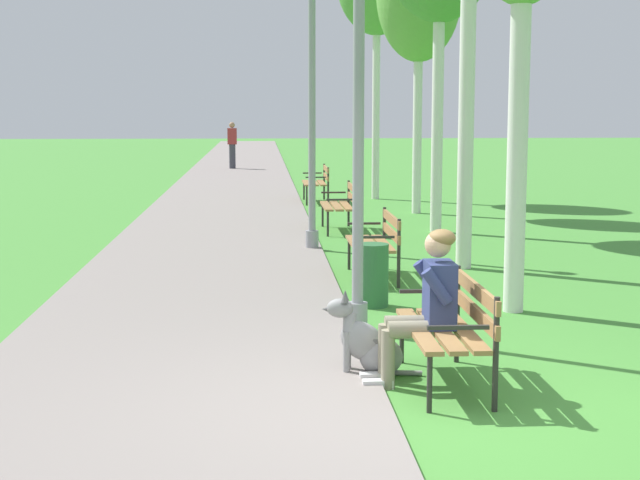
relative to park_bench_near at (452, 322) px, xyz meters
The scene contains 12 objects.
ground_plane 1.02m from the park_bench_near, 119.72° to the right, with size 120.00×120.00×0.00m, color #478E38.
paved_path 23.35m from the park_bench_near, 95.50° to the left, with size 3.35×60.00×0.04m, color gray.
park_bench_near is the anchor object (origin of this frame).
park_bench_mid 4.85m from the park_bench_near, 90.14° to the left, with size 0.55×1.50×0.85m.
park_bench_far 9.60m from the park_bench_near, 90.38° to the left, with size 0.55×1.50×0.85m.
park_bench_furthest 14.82m from the park_bench_near, 90.66° to the left, with size 0.55×1.50×0.85m.
person_seated_on_near_bench 0.27m from the park_bench_near, 168.93° to the left, with size 0.74×0.49×1.25m.
dog_grey 0.75m from the park_bench_near, 152.44° to the left, with size 0.83×0.33×0.71m.
lamp_post_near 2.64m from the park_bench_near, 107.04° to the left, with size 0.24×0.24×4.46m.
lamp_post_mid 7.67m from the park_bench_near, 95.52° to the left, with size 0.24×0.24×4.71m.
litter_bin 3.11m from the park_bench_near, 95.13° to the left, with size 0.36×0.36×0.70m, color #2D6638.
pedestrian_distant 26.72m from the park_bench_near, 95.29° to the left, with size 0.32×0.22×1.65m.
Camera 1 is at (-1.08, -6.66, 2.21)m, focal length 54.48 mm.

